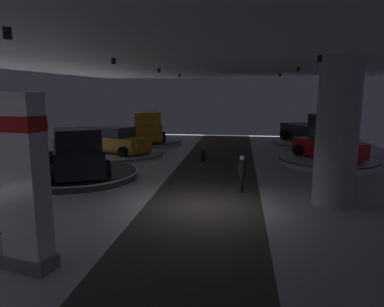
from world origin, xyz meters
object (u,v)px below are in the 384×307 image
(pickup_truck_deep_right, at_px, (313,131))
(visitor_walking_far, at_px, (203,147))
(display_platform_far_left, at_px, (120,154))
(display_platform_deep_right, at_px, (310,144))
(display_car_far_left, at_px, (119,141))
(visitor_walking_near, at_px, (242,171))
(column_right, at_px, (337,133))
(display_car_far_right, at_px, (329,146))
(brand_sign_pylon, at_px, (24,181))
(pickup_truck_mid_left, at_px, (77,154))
(pickup_truck_deep_left, at_px, (146,129))
(display_platform_deep_left, at_px, (147,142))
(display_platform_mid_left, at_px, (78,175))
(display_platform_far_right, at_px, (327,161))

(pickup_truck_deep_right, bearing_deg, visitor_walking_far, -137.05)
(display_platform_far_left, bearing_deg, display_platform_deep_right, 25.63)
(display_car_far_left, height_order, visitor_walking_near, display_car_far_left)
(column_right, height_order, pickup_truck_deep_right, column_right)
(display_car_far_right, xyz_separation_m, visitor_walking_far, (-7.37, -0.20, -0.21))
(display_platform_far_left, relative_size, visitor_walking_far, 3.61)
(display_car_far_left, bearing_deg, brand_sign_pylon, -78.83)
(pickup_truck_mid_left, relative_size, display_car_far_right, 1.26)
(pickup_truck_deep_left, distance_m, display_car_far_left, 5.07)
(column_right, distance_m, pickup_truck_deep_right, 15.04)
(brand_sign_pylon, relative_size, display_platform_deep_left, 0.75)
(display_platform_deep_right, xyz_separation_m, display_car_far_left, (-13.43, -6.41, 0.84))
(brand_sign_pylon, xyz_separation_m, display_car_far_left, (-2.94, 14.91, -1.19))
(pickup_truck_deep_left, bearing_deg, display_car_far_right, -25.46)
(display_platform_deep_right, bearing_deg, display_car_far_right, -92.39)
(display_car_far_left, bearing_deg, visitor_walking_near, -43.04)
(display_car_far_right, bearing_deg, display_platform_deep_left, 153.60)
(display_platform_deep_right, distance_m, display_platform_deep_left, 13.04)
(pickup_truck_deep_right, distance_m, display_car_far_right, 7.10)
(display_car_far_left, bearing_deg, display_platform_deep_left, 85.34)
(display_platform_mid_left, xyz_separation_m, pickup_truck_deep_right, (13.55, 12.32, 1.02))
(pickup_truck_deep_left, relative_size, display_car_far_right, 1.26)
(pickup_truck_deep_right, relative_size, display_platform_deep_left, 1.00)
(brand_sign_pylon, height_order, pickup_truck_deep_left, brand_sign_pylon)
(pickup_truck_deep_right, distance_m, display_car_far_left, 14.90)
(display_platform_far_left, xyz_separation_m, visitor_walking_near, (8.03, -7.51, 0.77))
(visitor_walking_near, bearing_deg, display_platform_far_left, 136.92)
(display_platform_mid_left, height_order, display_platform_deep_right, display_platform_mid_left)
(visitor_walking_far, bearing_deg, display_platform_mid_left, -138.67)
(visitor_walking_near, xyz_separation_m, visitor_walking_far, (-2.31, 6.38, 0.00))
(pickup_truck_deep_right, bearing_deg, visitor_walking_near, -111.99)
(display_platform_deep_left, relative_size, display_car_far_left, 1.25)
(display_platform_far_right, xyz_separation_m, display_platform_far_left, (-13.08, 0.92, -0.06))
(display_platform_deep_right, xyz_separation_m, pickup_truck_deep_right, (0.15, -0.29, 1.06))
(visitor_walking_far, bearing_deg, brand_sign_pylon, -101.54)
(column_right, relative_size, display_platform_far_right, 0.97)
(display_platform_far_left, bearing_deg, visitor_walking_far, -11.25)
(brand_sign_pylon, bearing_deg, display_platform_mid_left, 108.51)
(display_platform_mid_left, height_order, display_platform_far_left, display_platform_mid_left)
(display_platform_far_left, distance_m, display_car_far_left, 0.87)
(column_right, distance_m, brand_sign_pylon, 10.60)
(display_car_far_left, bearing_deg, display_platform_far_right, -4.06)
(pickup_truck_deep_right, xyz_separation_m, display_platform_far_right, (-0.47, -7.06, -1.02))
(pickup_truck_mid_left, xyz_separation_m, display_car_far_left, (-0.18, 6.47, -0.28))
(pickup_truck_deep_left, bearing_deg, pickup_truck_mid_left, -91.76)
(visitor_walking_near, bearing_deg, brand_sign_pylon, -124.75)
(pickup_truck_mid_left, bearing_deg, pickup_truck_deep_right, 43.25)
(display_platform_mid_left, relative_size, display_platform_deep_left, 1.03)
(column_right, height_order, display_platform_mid_left, column_right)
(column_right, distance_m, display_platform_deep_right, 15.45)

